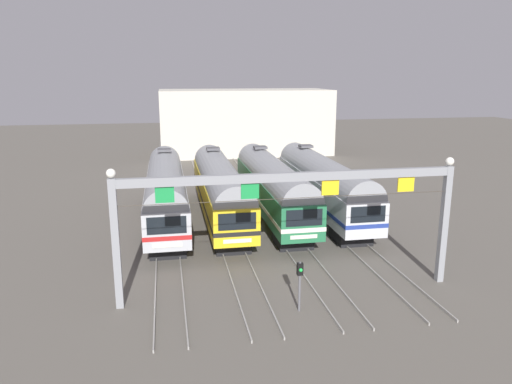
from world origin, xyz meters
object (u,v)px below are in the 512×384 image
yard_signal_mast (300,277)px  catenary_gantry (291,199)px  commuter_train_green (272,185)px  commuter_train_stainless (166,190)px  commuter_train_silver (323,183)px  commuter_train_yellow (220,188)px

yard_signal_mast → catenary_gantry: bearing=90.0°
commuter_train_green → yard_signal_mast: (-2.06, -15.50, -0.91)m
commuter_train_stainless → commuter_train_green: (8.25, 0.00, 0.00)m
commuter_train_stainless → catenary_gantry: (6.19, -13.50, 2.43)m
commuter_train_stainless → commuter_train_silver: size_ratio=1.00×
commuter_train_green → commuter_train_silver: 4.12m
commuter_train_stainless → commuter_train_yellow: size_ratio=1.00×
catenary_gantry → commuter_train_green: bearing=81.3°
commuter_train_green → yard_signal_mast: 15.66m
yard_signal_mast → commuter_train_stainless: bearing=111.8°
commuter_train_green → commuter_train_yellow: bearing=180.0°
commuter_train_silver → yard_signal_mast: commuter_train_silver is taller
commuter_train_yellow → commuter_train_stainless: bearing=180.0°
commuter_train_silver → commuter_train_stainless: bearing=180.0°
commuter_train_yellow → catenary_gantry: (2.06, -13.50, 2.43)m
commuter_train_yellow → commuter_train_silver: 8.25m
commuter_train_stainless → catenary_gantry: bearing=-65.4°
commuter_train_yellow → commuter_train_silver: size_ratio=1.00×
commuter_train_silver → yard_signal_mast: 16.71m
commuter_train_silver → catenary_gantry: (-6.19, -13.50, 2.43)m
commuter_train_green → commuter_train_silver: same height
catenary_gantry → yard_signal_mast: (0.00, -2.00, -3.34)m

